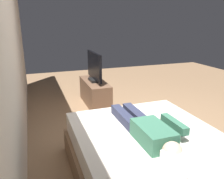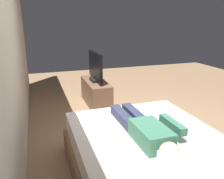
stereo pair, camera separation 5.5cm
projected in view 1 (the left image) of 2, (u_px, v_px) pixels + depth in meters
ground_plane at (139, 137)px, 3.44m from camera, size 10.00×10.00×0.00m
back_wall at (11, 45)px, 2.86m from camera, size 6.40×0.10×2.80m
bed at (151, 160)px, 2.43m from camera, size 1.94×1.59×0.54m
pillow at (195, 169)px, 1.74m from camera, size 0.48×0.34×0.12m
person at (148, 129)px, 2.33m from camera, size 1.26×0.46×0.18m
remote at (172, 124)px, 2.62m from camera, size 0.15×0.04×0.02m
tv_stand at (95, 93)px, 4.71m from camera, size 1.10×0.40×0.50m
tv at (94, 67)px, 4.56m from camera, size 0.88×0.20×0.59m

